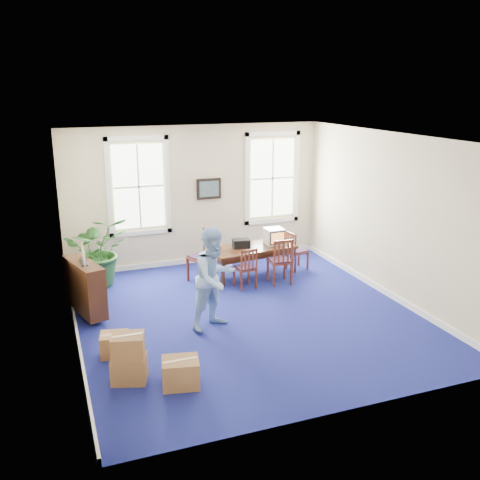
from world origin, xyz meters
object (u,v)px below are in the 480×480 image
object	(u,v)px
conference_table	(251,261)
potted_plant	(98,250)
credenza	(85,291)
man	(215,278)
cardboard_boxes	(141,352)
chair_near_left	(245,267)
crt_tv	(274,236)

from	to	relation	value
conference_table	potted_plant	size ratio (longest dim) A/B	1.27
credenza	man	bearing A→B (deg)	-48.26
cardboard_boxes	man	bearing A→B (deg)	38.19
chair_near_left	man	size ratio (longest dim) A/B	0.49
chair_near_left	crt_tv	bearing A→B (deg)	-150.17
cardboard_boxes	credenza	bearing A→B (deg)	102.76
conference_table	chair_near_left	xyz separation A→B (m)	(-0.39, -0.65, 0.11)
man	credenza	world-z (taller)	man
crt_tv	credenza	bearing A→B (deg)	-166.47
man	potted_plant	world-z (taller)	man
credenza	cardboard_boxes	xyz separation A→B (m)	(0.55, -2.44, -0.10)
credenza	crt_tv	bearing A→B (deg)	-3.08
chair_near_left	cardboard_boxes	bearing A→B (deg)	39.85
conference_table	crt_tv	world-z (taller)	crt_tv
credenza	potted_plant	distance (m)	1.60
cardboard_boxes	chair_near_left	bearing A→B (deg)	46.04
conference_table	cardboard_boxes	bearing A→B (deg)	-139.68
crt_tv	man	xyz separation A→B (m)	(-2.11, -2.26, 0.06)
man	cardboard_boxes	bearing A→B (deg)	-165.86
conference_table	crt_tv	distance (m)	0.76
crt_tv	credenza	xyz separation A→B (m)	(-4.15, -1.00, -0.36)
credenza	cardboard_boxes	world-z (taller)	credenza
conference_table	man	world-z (taller)	man
credenza	chair_near_left	bearing A→B (deg)	-11.14
conference_table	chair_near_left	distance (m)	0.77
conference_table	credenza	distance (m)	3.72
man	crt_tv	bearing A→B (deg)	23.01
crt_tv	man	size ratio (longest dim) A/B	0.24
man	credenza	distance (m)	2.44
conference_table	credenza	bearing A→B (deg)	-172.97
crt_tv	chair_near_left	xyz separation A→B (m)	(-0.95, -0.69, -0.39)
man	potted_plant	distance (m)	3.23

